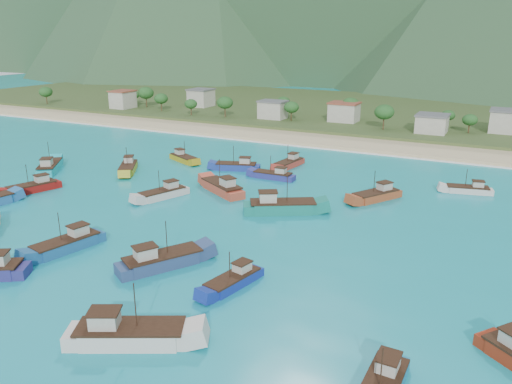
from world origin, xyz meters
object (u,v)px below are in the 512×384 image
at_px(boat_21, 274,176).
at_px(boat_24, 281,207).
at_px(boat_8, 222,188).
at_px(boat_31, 67,245).
at_px(boat_9, 161,261).
at_px(boat_11, 183,159).
at_px(boat_27, 163,194).
at_px(boat_20, 289,164).
at_px(boat_5, 33,188).
at_px(boat_25, 234,282).
at_px(boat_10, 376,196).
at_px(boat_1, 128,335).
at_px(boat_12, 128,168).
at_px(boat_17, 237,167).
at_px(boat_6, 468,190).
at_px(boat_13, 50,168).

distance_m(boat_21, boat_24, 21.36).
xyz_separation_m(boat_8, boat_31, (-6.02, -33.62, -0.11)).
height_order(boat_9, boat_31, boat_9).
distance_m(boat_11, boat_27, 28.26).
xyz_separation_m(boat_9, boat_11, (-30.77, 49.43, -0.24)).
bearing_deg(boat_20, boat_5, 54.45).
xyz_separation_m(boat_21, boat_24, (10.19, -18.77, 0.38)).
bearing_deg(boat_25, boat_11, -37.45).
bearing_deg(boat_10, boat_1, 110.21).
xyz_separation_m(boat_5, boat_12, (6.72, 20.23, 0.02)).
relative_size(boat_17, boat_21, 1.15).
distance_m(boat_6, boat_10, 19.48).
xyz_separation_m(boat_6, boat_31, (-49.20, -55.17, 0.22)).
bearing_deg(boat_17, boat_9, 178.50).
distance_m(boat_5, boat_31, 32.64).
height_order(boat_6, boat_20, boat_20).
bearing_deg(boat_12, boat_6, 160.99).
relative_size(boat_17, boat_31, 0.95).
bearing_deg(boat_17, boat_1, -179.31).
bearing_deg(boat_12, boat_1, 97.50).
xyz_separation_m(boat_17, boat_21, (10.54, -2.85, -0.11)).
height_order(boat_1, boat_24, boat_24).
height_order(boat_6, boat_13, boat_13).
bearing_deg(boat_13, boat_20, -5.19).
distance_m(boat_9, boat_12, 51.29).
xyz_separation_m(boat_5, boat_27, (25.32, 8.48, -0.02)).
bearing_deg(boat_11, boat_20, 131.17).
bearing_deg(boat_31, boat_12, -48.47).
xyz_separation_m(boat_11, boat_25, (41.85, -49.54, -0.06)).
bearing_deg(boat_17, boat_12, 101.08).
height_order(boat_6, boat_25, boat_25).
bearing_deg(boat_12, boat_24, 134.42).
height_order(boat_24, boat_27, boat_24).
bearing_deg(boat_31, boat_6, -119.36).
bearing_deg(boat_24, boat_21, 178.65).
relative_size(boat_9, boat_31, 1.05).
distance_m(boat_25, boat_31, 26.69).
height_order(boat_1, boat_25, boat_1).
xyz_separation_m(boat_1, boat_20, (-13.21, 71.73, -0.24)).
relative_size(boat_12, boat_25, 1.13).
relative_size(boat_21, boat_25, 1.00).
xyz_separation_m(boat_9, boat_25, (11.08, -0.11, -0.30)).
height_order(boat_5, boat_12, boat_12).
distance_m(boat_11, boat_25, 64.85).
height_order(boat_21, boat_24, boat_24).
xyz_separation_m(boat_6, boat_21, (-38.31, -8.15, 0.05)).
relative_size(boat_6, boat_27, 0.87).
bearing_deg(boat_9, boat_27, 157.38).
height_order(boat_11, boat_31, boat_31).
height_order(boat_17, boat_25, boat_17).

